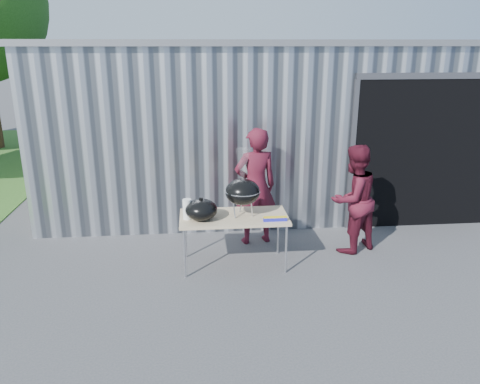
{
  "coord_description": "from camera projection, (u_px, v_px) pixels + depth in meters",
  "views": [
    {
      "loc": [
        -0.5,
        -5.63,
        3.04
      ],
      "look_at": [
        0.1,
        0.59,
        1.05
      ],
      "focal_mm": 35.0,
      "sensor_mm": 36.0,
      "label": 1
    }
  ],
  "objects": [
    {
      "name": "person_bystander",
      "position": [
        353.0,
        199.0,
        6.98
      ],
      "size": [
        1.0,
        0.92,
        1.65
      ],
      "primitive_type": "imported",
      "rotation": [
        0.0,
        0.0,
        3.61
      ],
      "color": "#4B111F",
      "rests_on": "ground"
    },
    {
      "name": "foil_box",
      "position": [
        275.0,
        219.0,
        6.31
      ],
      "size": [
        0.32,
        0.05,
        0.06
      ],
      "color": "#1A1CAF",
      "rests_on": "folding_table"
    },
    {
      "name": "building",
      "position": [
        260.0,
        115.0,
        10.28
      ],
      "size": [
        8.2,
        6.2,
        3.1
      ],
      "color": "silver",
      "rests_on": "ground"
    },
    {
      "name": "folding_table",
      "position": [
        234.0,
        219.0,
        6.52
      ],
      "size": [
        1.5,
        0.75,
        0.75
      ],
      "color": "tan",
      "rests_on": "ground"
    },
    {
      "name": "paper_towels",
      "position": [
        187.0,
        209.0,
        6.36
      ],
      "size": [
        0.12,
        0.12,
        0.28
      ],
      "primitive_type": "cylinder",
      "color": "white",
      "rests_on": "folding_table"
    },
    {
      "name": "ground",
      "position": [
        237.0,
        279.0,
        6.31
      ],
      "size": [
        80.0,
        80.0,
        0.0
      ],
      "primitive_type": "plane",
      "color": "#3F3F41"
    },
    {
      "name": "kettle_grill",
      "position": [
        243.0,
        187.0,
        6.39
      ],
      "size": [
        0.49,
        0.49,
        0.95
      ],
      "color": "black",
      "rests_on": "folding_table"
    },
    {
      "name": "white_tub",
      "position": [
        194.0,
        210.0,
        6.6
      ],
      "size": [
        0.2,
        0.15,
        0.1
      ],
      "primitive_type": "cube",
      "color": "white",
      "rests_on": "folding_table"
    },
    {
      "name": "person_cook",
      "position": [
        255.0,
        187.0,
        7.25
      ],
      "size": [
        0.75,
        0.56,
        1.84
      ],
      "primitive_type": "imported",
      "rotation": [
        0.0,
        0.0,
        3.34
      ],
      "color": "#4B111F",
      "rests_on": "ground"
    },
    {
      "name": "grill_lid",
      "position": [
        201.0,
        210.0,
        6.33
      ],
      "size": [
        0.44,
        0.44,
        0.32
      ],
      "color": "black",
      "rests_on": "folding_table"
    }
  ]
}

